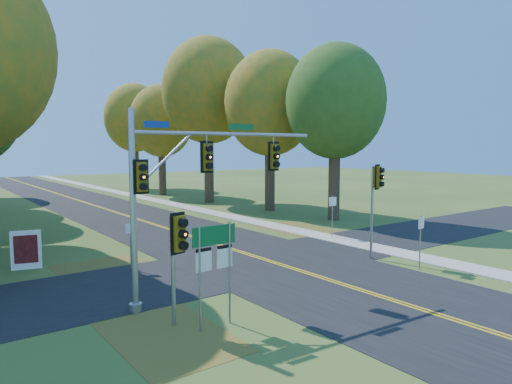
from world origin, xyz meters
TOP-DOWN VIEW (x-y plane):
  - ground at (0.00, 0.00)m, footprint 160.00×160.00m
  - road_main at (0.00, 0.00)m, footprint 8.00×160.00m
  - road_cross at (0.00, 2.00)m, footprint 60.00×6.00m
  - centerline_left at (-0.10, 0.00)m, footprint 0.10×160.00m
  - centerline_right at (0.10, 0.00)m, footprint 0.10×160.00m
  - sidewalk_east at (6.20, 0.00)m, footprint 1.60×160.00m
  - leaf_patch_w_near at (-6.50, 4.00)m, footprint 4.00×6.00m
  - leaf_patch_e at (6.80, 6.00)m, footprint 3.50×8.00m
  - leaf_patch_w_far at (-7.50, -3.00)m, footprint 3.00×5.00m
  - tree_e_a at (11.57, 8.77)m, footprint 7.20×7.20m
  - tree_e_b at (10.97, 15.58)m, footprint 7.60×7.60m
  - tree_e_c at (9.88, 23.69)m, footprint 8.80×8.80m
  - tree_e_d at (9.26, 32.87)m, footprint 7.00×7.00m
  - tree_e_e at (10.47, 43.58)m, footprint 7.80×7.80m
  - traffic_mast at (-5.75, -0.99)m, footprint 7.11×0.87m
  - east_signal_pole at (4.26, -0.89)m, footprint 0.51×0.60m
  - ped_signal_pole at (-6.97, -2.79)m, footprint 0.53×0.62m
  - route_sign_cluster at (-6.11, -3.41)m, footprint 1.44×0.11m
  - info_kiosk at (-9.29, 6.99)m, footprint 1.22×0.48m
  - reg_sign_e_north at (6.47, 4.00)m, footprint 0.47×0.14m
  - reg_sign_e_south at (4.30, -3.26)m, footprint 0.45×0.09m
  - reg_sign_w at (-5.67, 4.23)m, footprint 0.38×0.15m

SIDE VIEW (x-z plane):
  - ground at x=0.00m, z-range 0.00..0.00m
  - leaf_patch_w_near at x=-6.50m, z-range 0.00..0.01m
  - leaf_patch_e at x=6.80m, z-range 0.00..0.01m
  - leaf_patch_w_far at x=-7.50m, z-range 0.00..0.01m
  - road_cross at x=0.00m, z-range 0.00..0.02m
  - road_main at x=0.00m, z-range 0.00..0.02m
  - centerline_left at x=-0.10m, z-range 0.02..0.03m
  - centerline_right at x=0.10m, z-range 0.02..0.03m
  - sidewalk_east at x=6.20m, z-range 0.00..0.06m
  - info_kiosk at x=-9.29m, z-range 0.00..1.68m
  - reg_sign_w at x=-5.67m, z-range 0.38..2.45m
  - reg_sign_e_south at x=4.30m, z-range 0.44..2.80m
  - reg_sign_e_north at x=6.47m, z-range 0.46..2.94m
  - route_sign_cluster at x=-6.11m, z-range 0.63..3.71m
  - ped_signal_pole at x=-6.97m, z-range 0.83..4.22m
  - east_signal_pole at x=4.26m, z-range 1.16..5.65m
  - traffic_mast at x=-5.75m, z-range 0.92..7.38m
  - tree_e_d at x=9.26m, z-range 2.08..14.40m
  - tree_e_a at x=11.57m, z-range 2.16..14.90m
  - tree_e_b at x=10.97m, z-range 2.23..15.56m
  - tree_e_e at x=10.47m, z-range 2.32..16.06m
  - tree_e_c at x=9.88m, z-range 2.77..18.56m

